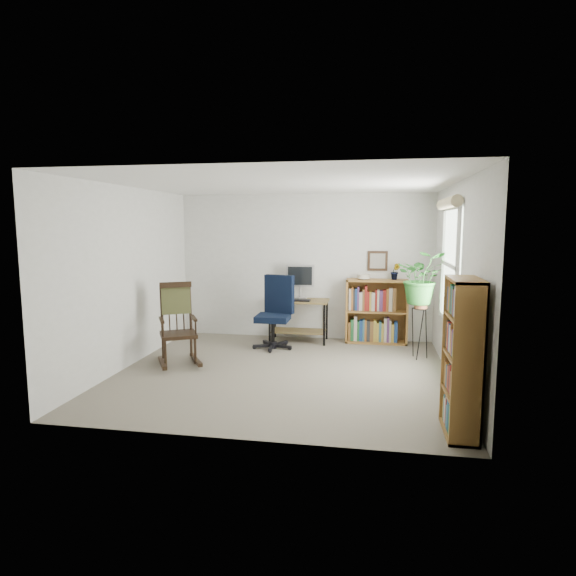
% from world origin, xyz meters
% --- Properties ---
extents(floor, '(4.20, 4.00, 0.00)m').
position_xyz_m(floor, '(0.00, 0.00, 0.00)').
color(floor, gray).
rests_on(floor, ground).
extents(ceiling, '(4.20, 4.00, 0.00)m').
position_xyz_m(ceiling, '(0.00, 0.00, 2.40)').
color(ceiling, white).
rests_on(ceiling, ground).
extents(wall_back, '(4.20, 0.00, 2.40)m').
position_xyz_m(wall_back, '(0.00, 2.00, 1.20)').
color(wall_back, silver).
rests_on(wall_back, ground).
extents(wall_front, '(4.20, 0.00, 2.40)m').
position_xyz_m(wall_front, '(0.00, -2.00, 1.20)').
color(wall_front, silver).
rests_on(wall_front, ground).
extents(wall_left, '(0.00, 4.00, 2.40)m').
position_xyz_m(wall_left, '(-2.10, 0.00, 1.20)').
color(wall_left, silver).
rests_on(wall_left, ground).
extents(wall_right, '(0.00, 4.00, 2.40)m').
position_xyz_m(wall_right, '(2.10, 0.00, 1.20)').
color(wall_right, silver).
rests_on(wall_right, ground).
extents(window, '(0.12, 1.20, 1.50)m').
position_xyz_m(window, '(2.06, 0.30, 1.40)').
color(window, white).
rests_on(window, wall_right).
extents(desk, '(0.95, 0.52, 0.69)m').
position_xyz_m(desk, '(-0.05, 1.70, 0.34)').
color(desk, brown).
rests_on(desk, floor).
extents(monitor, '(0.46, 0.16, 0.56)m').
position_xyz_m(monitor, '(-0.05, 1.84, 0.97)').
color(monitor, '#B3B2B7').
rests_on(monitor, desk).
extents(keyboard, '(0.40, 0.15, 0.02)m').
position_xyz_m(keyboard, '(-0.05, 1.58, 0.70)').
color(keyboard, black).
rests_on(keyboard, desk).
extents(office_chair, '(0.76, 0.76, 1.14)m').
position_xyz_m(office_chair, '(-0.37, 1.19, 0.57)').
color(office_chair, black).
rests_on(office_chair, floor).
extents(rocking_chair, '(0.98, 1.14, 1.13)m').
position_xyz_m(rocking_chair, '(-1.47, 0.13, 0.57)').
color(rocking_chair, black).
rests_on(rocking_chair, floor).
extents(low_bookshelf, '(0.98, 0.33, 1.03)m').
position_xyz_m(low_bookshelf, '(1.20, 1.82, 0.52)').
color(low_bookshelf, olive).
rests_on(low_bookshelf, floor).
extents(tall_bookshelf, '(0.27, 0.63, 1.43)m').
position_xyz_m(tall_bookshelf, '(1.92, -1.53, 0.71)').
color(tall_bookshelf, olive).
rests_on(tall_bookshelf, floor).
extents(plant_stand, '(0.24, 0.24, 0.85)m').
position_xyz_m(plant_stand, '(1.80, 0.99, 0.42)').
color(plant_stand, black).
rests_on(plant_stand, floor).
extents(spider_plant, '(1.69, 1.88, 1.46)m').
position_xyz_m(spider_plant, '(1.80, 0.99, 1.52)').
color(spider_plant, '#276E26').
rests_on(spider_plant, plant_stand).
extents(potted_plant_small, '(0.13, 0.24, 0.11)m').
position_xyz_m(potted_plant_small, '(1.48, 1.83, 1.08)').
color(potted_plant_small, '#276E26').
rests_on(potted_plant_small, low_bookshelf).
extents(framed_picture, '(0.32, 0.04, 0.32)m').
position_xyz_m(framed_picture, '(1.20, 1.97, 1.32)').
color(framed_picture, black).
rests_on(framed_picture, wall_back).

